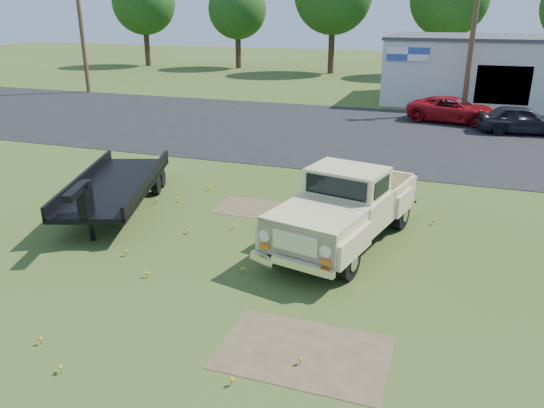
{
  "coord_description": "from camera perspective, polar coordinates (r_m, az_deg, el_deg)",
  "views": [
    {
      "loc": [
        3.56,
        -10.71,
        5.78
      ],
      "look_at": [
        -0.5,
        1.0,
        1.19
      ],
      "focal_mm": 35.0,
      "sensor_mm": 36.0,
      "label": 1
    }
  ],
  "objects": [
    {
      "name": "treeline_b",
      "position": [
        56.02,
        -3.75,
        20.16
      ],
      "size": [
        5.76,
        5.76,
        8.57
      ],
      "color": "#3A271A",
      "rests_on": "ground"
    },
    {
      "name": "vintage_pickup_truck",
      "position": [
        13.65,
        7.98,
        -0.24
      ],
      "size": [
        3.42,
        6.03,
        2.06
      ],
      "primitive_type": null,
      "rotation": [
        0.0,
        0.0,
        -0.23
      ],
      "color": "#C3B783",
      "rests_on": "ground"
    },
    {
      "name": "utility_pole_west",
      "position": [
        41.53,
        -19.84,
        17.57
      ],
      "size": [
        1.6,
        0.3,
        9.0
      ],
      "color": "#4A3722",
      "rests_on": "ground"
    },
    {
      "name": "red_pickup",
      "position": [
        30.37,
        18.94,
        9.54
      ],
      "size": [
        5.07,
        2.99,
        1.32
      ],
      "primitive_type": "imported",
      "rotation": [
        0.0,
        0.0,
        1.4
      ],
      "color": "maroon",
      "rests_on": "ground"
    },
    {
      "name": "asphalt_lot",
      "position": [
        26.59,
        11.05,
        7.39
      ],
      "size": [
        90.0,
        14.0,
        0.02
      ],
      "primitive_type": "cube",
      "color": "black",
      "rests_on": "ground"
    },
    {
      "name": "utility_pole_mid",
      "position": [
        32.73,
        20.82,
        17.01
      ],
      "size": [
        1.6,
        0.3,
        9.0
      ],
      "color": "#4A3722",
      "rests_on": "ground"
    },
    {
      "name": "ground",
      "position": [
        12.68,
        0.64,
        -6.8
      ],
      "size": [
        140.0,
        140.0,
        0.0
      ],
      "primitive_type": "plane",
      "color": "#394E19",
      "rests_on": "ground"
    },
    {
      "name": "commercial_building",
      "position": [
        37.96,
        23.35,
        13.16
      ],
      "size": [
        14.2,
        8.2,
        4.15
      ],
      "color": "beige",
      "rests_on": "ground"
    },
    {
      "name": "treeline_a",
      "position": [
        59.73,
        -13.64,
        20.29
      ],
      "size": [
        6.4,
        6.4,
        9.52
      ],
      "color": "#3A271A",
      "rests_on": "ground"
    },
    {
      "name": "flatbed_trailer",
      "position": [
        16.68,
        -16.49,
        2.31
      ],
      "size": [
        4.01,
        6.63,
        1.72
      ],
      "primitive_type": null,
      "rotation": [
        0.0,
        0.0,
        0.33
      ],
      "color": "black",
      "rests_on": "ground"
    },
    {
      "name": "dirt_patch_b",
      "position": [
        16.31,
        -2.12,
        -0.44
      ],
      "size": [
        2.2,
        1.6,
        0.01
      ],
      "primitive_type": "cube",
      "color": "brown",
      "rests_on": "ground"
    },
    {
      "name": "dirt_patch_a",
      "position": [
        9.85,
        3.47,
        -15.64
      ],
      "size": [
        3.0,
        2.0,
        0.01
      ],
      "primitive_type": "cube",
      "color": "brown",
      "rests_on": "ground"
    },
    {
      "name": "dark_sedan",
      "position": [
        28.77,
        25.21,
        8.2
      ],
      "size": [
        4.17,
        2.1,
        1.36
      ],
      "primitive_type": "imported",
      "rotation": [
        0.0,
        0.0,
        1.7
      ],
      "color": "black",
      "rests_on": "ground"
    }
  ]
}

